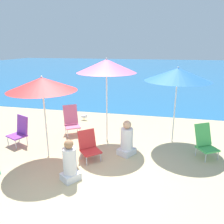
{
  "coord_description": "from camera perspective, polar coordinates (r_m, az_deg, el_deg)",
  "views": [
    {
      "loc": [
        1.47,
        -3.67,
        2.73
      ],
      "look_at": [
        0.24,
        1.92,
        1.0
      ],
      "focal_mm": 35.0,
      "sensor_mm": 36.0,
      "label": 1
    }
  ],
  "objects": [
    {
      "name": "beach_umbrella_blue",
      "position": [
        6.31,
        16.78,
        9.34
      ],
      "size": [
        1.82,
        1.82,
        2.2
      ],
      "color": "white",
      "rests_on": "ground"
    },
    {
      "name": "beach_chair_green",
      "position": [
        6.08,
        23.11,
        -6.96
      ],
      "size": [
        0.65,
        0.69,
        0.84
      ],
      "rotation": [
        0.0,
        0.0,
        0.52
      ],
      "color": "silver",
      "rests_on": "ground"
    },
    {
      "name": "beach_chair_purple",
      "position": [
        6.84,
        -22.94,
        -4.32
      ],
      "size": [
        0.64,
        0.63,
        0.82
      ],
      "rotation": [
        0.0,
        0.0,
        -0.42
      ],
      "color": "silver",
      "rests_on": "ground"
    },
    {
      "name": "beach_chair_red",
      "position": [
        5.52,
        -6.11,
        -8.61
      ],
      "size": [
        0.66,
        0.67,
        0.73
      ],
      "rotation": [
        0.0,
        0.0,
        0.73
      ],
      "color": "silver",
      "rests_on": "ground"
    },
    {
      "name": "sea_water",
      "position": [
        28.75,
        9.61,
        11.18
      ],
      "size": [
        60.0,
        40.0,
        0.01
      ],
      "color": "#23669E",
      "rests_on": "ground"
    },
    {
      "name": "beach_chair_pink",
      "position": [
        7.16,
        -10.57,
        -2.03
      ],
      "size": [
        0.7,
        0.75,
        0.91
      ],
      "rotation": [
        0.0,
        0.0,
        0.57
      ],
      "color": "silver",
      "rests_on": "ground"
    },
    {
      "name": "person_seated_far",
      "position": [
        5.71,
        3.88,
        -7.45
      ],
      "size": [
        0.52,
        0.54,
        0.93
      ],
      "rotation": [
        0.0,
        0.0,
        -0.54
      ],
      "color": "silver",
      "rests_on": "ground"
    },
    {
      "name": "beach_umbrella_red",
      "position": [
        5.42,
        -17.8,
        6.94
      ],
      "size": [
        1.64,
        1.64,
        2.08
      ],
      "color": "white",
      "rests_on": "ground"
    },
    {
      "name": "ground_plane",
      "position": [
        4.81,
        -8.09,
        -18.02
      ],
      "size": [
        60.0,
        60.0,
        0.0
      ],
      "primitive_type": "plane",
      "color": "#C6B284"
    },
    {
      "name": "person_seated_near",
      "position": [
        4.75,
        -10.94,
        -13.03
      ],
      "size": [
        0.46,
        0.48,
        0.92
      ],
      "rotation": [
        0.0,
        0.0,
        -0.61
      ],
      "color": "silver",
      "rests_on": "ground"
    },
    {
      "name": "beach_umbrella_pink",
      "position": [
        6.11,
        -1.44,
        11.91
      ],
      "size": [
        1.67,
        1.67,
        2.43
      ],
      "color": "white",
      "rests_on": "ground"
    },
    {
      "name": "seagull",
      "position": [
        8.45,
        -7.32,
        -1.17
      ],
      "size": [
        0.27,
        0.11,
        0.23
      ],
      "color": "gold",
      "rests_on": "ground"
    }
  ]
}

